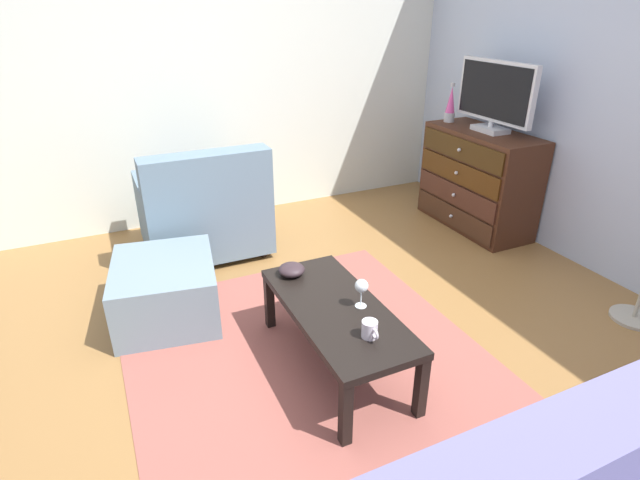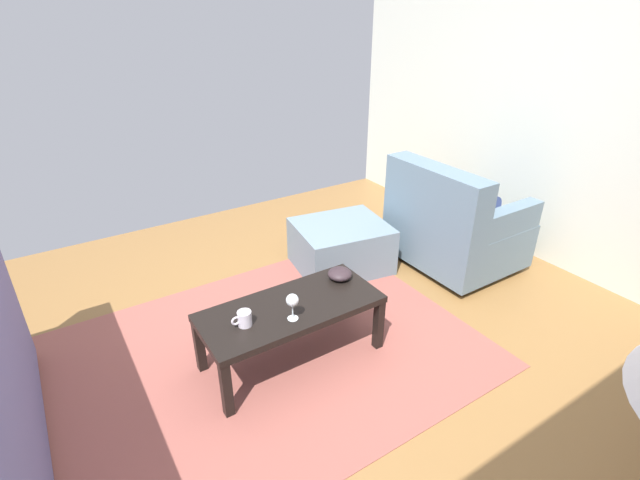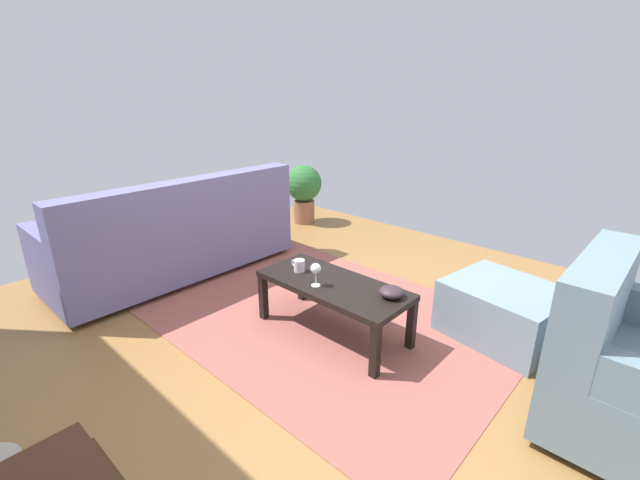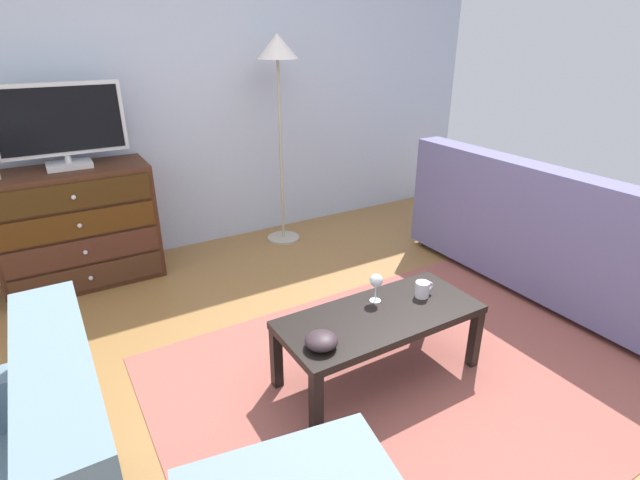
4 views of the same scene
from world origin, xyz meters
TOP-DOWN VIEW (x-y plane):
  - ground_plane at (0.00, 0.00)m, footprint 5.23×4.82m
  - wall_accent_rear at (0.00, 2.17)m, footprint 5.23×0.12m
  - area_rug at (0.20, -0.20)m, footprint 2.60×1.90m
  - dresser at (-1.14, 1.86)m, footprint 1.02×0.49m
  - tv at (-1.11, 1.88)m, footprint 0.79×0.18m
  - coffee_table at (0.04, -0.08)m, footprint 1.05×0.46m
  - wine_glass at (0.09, 0.03)m, footprint 0.07×0.07m
  - mug at (0.34, -0.06)m, footprint 0.11×0.08m
  - bowl_decorative at (-0.36, -0.17)m, footprint 0.15×0.15m
  - couch_large at (1.70, 0.11)m, footprint 0.85×2.09m
  - standing_lamp at (0.44, 1.81)m, footprint 0.32×0.32m

SIDE VIEW (x-z plane):
  - ground_plane at x=0.00m, z-range -0.05..0.00m
  - area_rug at x=0.20m, z-range 0.00..0.01m
  - coffee_table at x=0.04m, z-range 0.14..0.52m
  - couch_large at x=1.70m, z-range -0.11..0.80m
  - bowl_decorative at x=-0.36m, z-range 0.38..0.45m
  - dresser at x=-1.14m, z-range 0.00..0.84m
  - mug at x=0.34m, z-range 0.38..0.47m
  - wine_glass at x=0.09m, z-range 0.42..0.57m
  - tv at x=-1.11m, z-range 0.86..1.41m
  - wall_accent_rear at x=0.00m, z-range 0.00..2.62m
  - standing_lamp at x=0.44m, z-range 0.59..2.27m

